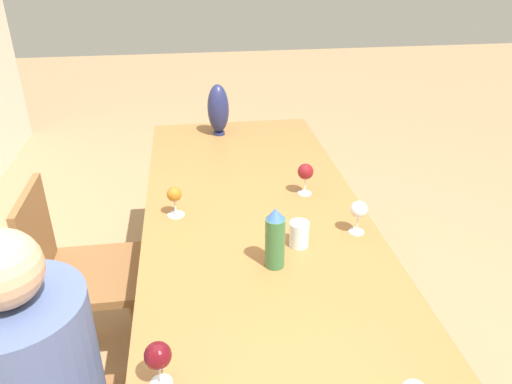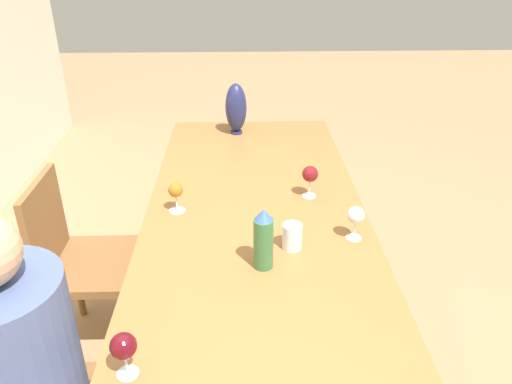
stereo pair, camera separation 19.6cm
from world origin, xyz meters
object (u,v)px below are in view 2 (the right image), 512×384
(wine_glass_2, at_px, (310,175))
(wine_glass_3, at_px, (176,192))
(wine_glass_1, at_px, (356,216))
(wine_glass_6, at_px, (123,347))
(water_bottle, at_px, (263,239))
(water_tumbler, at_px, (292,236))
(person_near, at_px, (25,379))
(chair_far, at_px, (82,258))
(vase, at_px, (236,108))

(wine_glass_2, relative_size, wine_glass_3, 1.12)
(wine_glass_1, distance_m, wine_glass_6, 0.97)
(water_bottle, xyz_separation_m, water_tumbler, (0.11, -0.11, -0.06))
(wine_glass_1, relative_size, wine_glass_3, 1.06)
(wine_glass_6, xyz_separation_m, person_near, (0.12, 0.34, -0.24))
(wine_glass_2, height_order, wine_glass_3, wine_glass_2)
(chair_far, bearing_deg, wine_glass_3, -98.97)
(vase, bearing_deg, water_tumbler, -169.92)
(vase, bearing_deg, water_bottle, -175.62)
(wine_glass_1, relative_size, chair_far, 0.15)
(water_bottle, height_order, water_tumbler, water_bottle)
(wine_glass_2, distance_m, chair_far, 1.10)
(water_tumbler, xyz_separation_m, wine_glass_6, (-0.58, 0.49, 0.05))
(water_bottle, bearing_deg, vase, 4.38)
(vase, bearing_deg, wine_glass_3, 164.64)
(water_bottle, bearing_deg, wine_glass_1, -64.60)
(water_tumbler, relative_size, wine_glass_2, 0.68)
(wine_glass_6, bearing_deg, wine_glass_3, -2.43)
(wine_glass_6, bearing_deg, water_tumbler, -40.30)
(vase, bearing_deg, wine_glass_6, 170.89)
(vase, height_order, chair_far, vase)
(wine_glass_1, xyz_separation_m, wine_glass_3, (0.23, 0.70, -0.01))
(person_near, bearing_deg, water_bottle, -63.98)
(vase, bearing_deg, wine_glass_1, -158.06)
(vase, xyz_separation_m, wine_glass_6, (-1.76, 0.28, -0.05))
(water_tumbler, bearing_deg, vase, 10.08)
(vase, distance_m, wine_glass_3, 0.93)
(wine_glass_3, distance_m, person_near, 0.87)
(wine_glass_2, bearing_deg, person_near, 132.32)
(water_tumbler, height_order, wine_glass_1, wine_glass_1)
(wine_glass_3, bearing_deg, wine_glass_6, 177.57)
(wine_glass_1, height_order, chair_far, wine_glass_1)
(water_bottle, height_order, chair_far, water_bottle)
(wine_glass_2, height_order, chair_far, wine_glass_2)
(vase, relative_size, chair_far, 0.33)
(chair_far, bearing_deg, wine_glass_6, -155.69)
(water_tumbler, height_order, person_near, person_near)
(vase, distance_m, wine_glass_1, 1.21)
(wine_glass_2, bearing_deg, wine_glass_1, -159.52)
(water_tumbler, bearing_deg, wine_glass_6, 139.70)
(wine_glass_2, distance_m, wine_glass_3, 0.58)
(wine_glass_3, bearing_deg, person_near, 153.20)
(vase, relative_size, person_near, 0.24)
(wine_glass_2, bearing_deg, wine_glass_3, 101.23)
(wine_glass_3, bearing_deg, wine_glass_1, -108.26)
(wine_glass_6, bearing_deg, water_bottle, -39.10)
(vase, relative_size, wine_glass_6, 2.16)
(vase, height_order, wine_glass_2, vase)
(water_bottle, bearing_deg, chair_far, 59.69)
(wine_glass_1, distance_m, wine_glass_3, 0.74)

